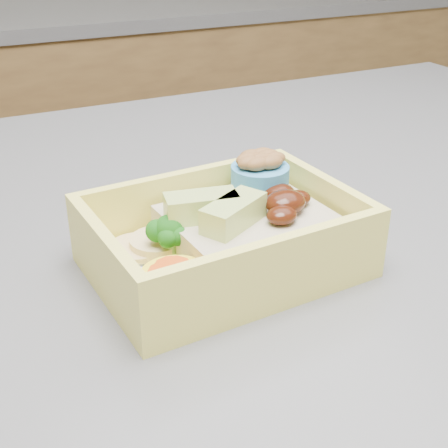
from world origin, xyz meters
name	(u,v)px	position (x,y,z in m)	size (l,w,h in m)	color
bento_box	(230,235)	(0.00, -0.14, 0.95)	(0.20, 0.15, 0.07)	#F6EC65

